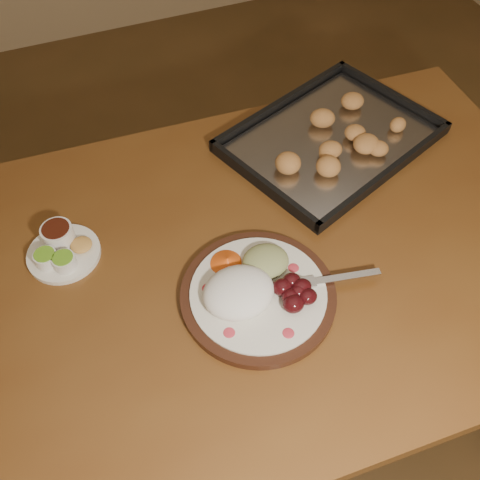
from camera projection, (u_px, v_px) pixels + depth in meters
name	position (u px, v px, depth m)	size (l,w,h in m)	color
ground	(265.00, 318.00, 1.86)	(4.00, 4.00, 0.00)	brown
dining_table	(239.00, 285.00, 1.17)	(1.54, 0.97, 0.75)	brown
dinner_plate	(255.00, 290.00, 1.02)	(0.39, 0.30, 0.07)	#33180E
condiment_saucer	(61.00, 249.00, 1.09)	(0.15, 0.15, 0.05)	white
baking_tray	(331.00, 137.00, 1.30)	(0.58, 0.50, 0.05)	black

